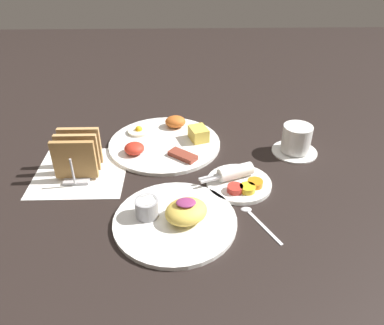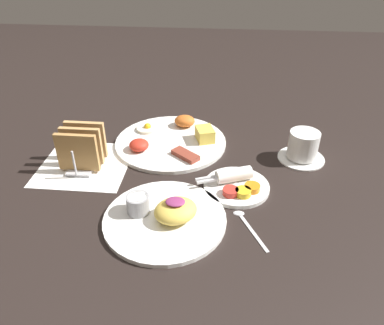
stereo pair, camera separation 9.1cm
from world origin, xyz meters
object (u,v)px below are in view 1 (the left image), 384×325
plate_foreground (175,217)px  coffee_cup (296,140)px  plate_breakfast (166,141)px  plate_condiments (239,181)px  toast_rack (78,154)px

plate_foreground → coffee_cup: 0.42m
plate_breakfast → plate_condiments: plate_breakfast is taller
plate_breakfast → plate_foreground: plate_foreground is taller
coffee_cup → toast_rack: bearing=-171.7°
plate_condiments → coffee_cup: (0.17, 0.14, 0.02)m
toast_rack → plate_condiments: bearing=-9.6°
plate_breakfast → coffee_cup: (0.35, -0.05, 0.03)m
plate_breakfast → coffee_cup: coffee_cup is taller
plate_condiments → toast_rack: (-0.38, 0.06, 0.04)m
plate_condiments → plate_foreground: plate_foreground is taller
plate_foreground → toast_rack: toast_rack is taller
toast_rack → coffee_cup: (0.55, 0.08, -0.02)m
plate_breakfast → toast_rack: toast_rack is taller
plate_condiments → toast_rack: 0.39m
plate_breakfast → plate_condiments: size_ratio=1.78×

